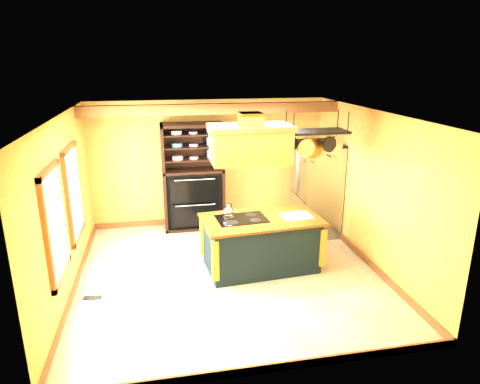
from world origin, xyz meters
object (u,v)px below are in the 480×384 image
object	(u,v)px
range_hood	(250,142)
hutch	(194,188)
pot_rack	(316,138)
refrigerator	(316,191)
kitchen_island	(261,243)

from	to	relation	value
range_hood	hutch	size ratio (longest dim) A/B	0.59
pot_rack	refrigerator	distance (m)	2.00
kitchen_island	range_hood	distance (m)	1.77
refrigerator	pot_rack	bearing A→B (deg)	-113.50
kitchen_island	pot_rack	xyz separation A→B (m)	(0.91, 0.01, 1.79)
kitchen_island	hutch	distance (m)	2.39
hutch	range_hood	bearing A→B (deg)	-70.56
kitchen_island	pot_rack	world-z (taller)	pot_rack
kitchen_island	pot_rack	size ratio (longest dim) A/B	1.91
kitchen_island	refrigerator	xyz separation A→B (m)	(1.49, 1.36, 0.44)
range_hood	pot_rack	bearing A→B (deg)	0.60
range_hood	pot_rack	xyz separation A→B (m)	(1.10, 0.01, 0.03)
range_hood	pot_rack	world-z (taller)	same
range_hood	pot_rack	distance (m)	1.11
kitchen_island	refrigerator	distance (m)	2.06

